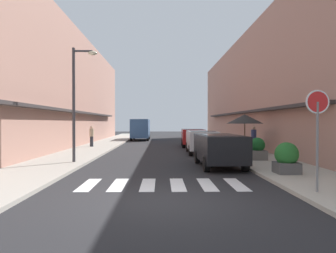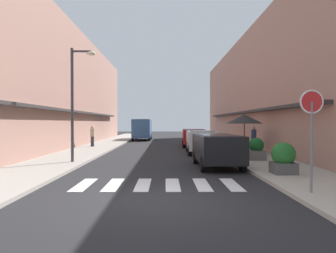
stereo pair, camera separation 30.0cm
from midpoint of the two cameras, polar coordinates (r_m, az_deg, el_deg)
The scene contains 17 objects.
ground_plane at distance 25.55m, azimuth -0.66°, elevation -3.79°, with size 94.39×94.39×0.00m, color #232326.
sidewalk_left at distance 26.08m, azimuth -12.01°, elevation -3.58°, with size 3.06×60.07×0.12m, color #9E998E.
sidewalk_right at distance 26.04m, azimuth 10.71°, elevation -3.58°, with size 3.06×60.07×0.12m, color #ADA899.
building_row_left at distance 28.31m, azimuth -19.63°, elevation 6.22°, with size 5.50×40.61×9.49m.
building_row_right at distance 28.24m, azimuth 18.37°, elevation 5.99°, with size 5.50×40.61×9.24m.
crosswalk at distance 10.67m, azimuth -0.96°, elevation -10.09°, with size 5.20×2.20×0.01m.
parked_car_near at distance 14.76m, azimuth 9.11°, elevation -3.51°, with size 1.88×4.26×1.47m.
parked_car_mid at distance 21.10m, azimuth 6.22°, elevation -2.24°, with size 1.89×4.28×1.47m.
parked_car_far at distance 26.85m, azimuth 4.78°, elevation -1.60°, with size 1.93×4.27×1.47m.
delivery_van at distance 37.21m, azimuth -4.28°, elevation -0.21°, with size 2.01×5.40×2.37m.
round_street_sign at distance 9.64m, azimuth 24.57°, elevation 2.04°, with size 0.65×0.07×2.77m.
street_lamp at distance 16.26m, azimuth -15.23°, elevation 5.74°, with size 1.19×0.28×5.44m.
cafe_umbrella at distance 19.90m, azimuth 13.59°, elevation 1.25°, with size 2.16×2.16×2.37m.
planter_corner at distance 12.86m, azimuth 20.12°, elevation -5.23°, with size 0.88×0.88×1.15m.
planter_midblock at distance 17.13m, azimuth 15.61°, elevation -3.86°, with size 0.82×0.82×1.12m.
pedestrian_walking_near at distance 21.67m, azimuth 15.11°, elevation -2.03°, with size 0.34×0.34×1.64m.
pedestrian_walking_far at distance 26.32m, azimuth -12.73°, elevation -1.56°, with size 0.34×0.34×1.62m.
Camera 2 is at (0.25, -8.32, 2.01)m, focal length 34.95 mm.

